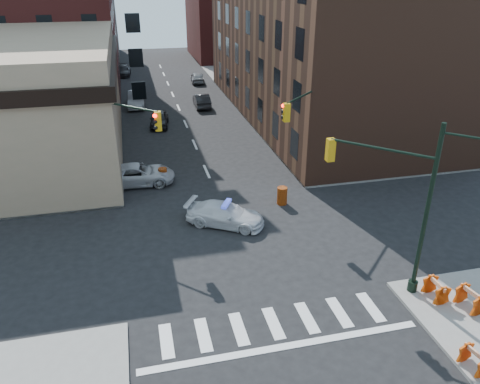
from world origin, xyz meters
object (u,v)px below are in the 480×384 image
parked_car_wfar (137,99)px  pedestrian_a (109,189)px  barrel_bank (163,176)px  pickup (137,174)px  barrel_road (282,196)px  parked_car_enear (202,100)px  barricade_nw_a (68,199)px  police_car (225,215)px  parked_car_wnear (159,119)px  pedestrian_b (64,194)px  barricade_se_a (470,299)px

parked_car_wfar → pedestrian_a: 23.56m
barrel_bank → pickup: bearing=173.4°
barrel_road → parked_car_enear: bearing=93.1°
pickup → parked_car_enear: size_ratio=1.19×
parked_car_wfar → barricade_nw_a: size_ratio=4.24×
police_car → barrel_bank: size_ratio=4.22×
police_car → barrel_road: police_car is taller
police_car → pickup: pickup is taller
parked_car_wnear → parked_car_wfar: (-1.81, 7.53, 0.11)m
barrel_bank → barricade_nw_a: (-6.07, -2.36, 0.04)m
pedestrian_b → barrel_road: bearing=-34.3°
pedestrian_a → barrel_bank: (3.56, 2.73, -0.59)m
police_car → parked_car_wfar: parked_car_wfar is taller
pickup → barrel_bank: size_ratio=4.77×
pedestrian_b → barricade_se_a: bearing=-62.5°
parked_car_enear → barrel_road: size_ratio=3.82×
pickup → parked_car_wfar: parked_car_wfar is taller
barrel_road → barricade_se_a: bearing=-68.1°
parked_car_enear → pedestrian_b: size_ratio=2.36×
parked_car_enear → barrel_road: 23.99m
parked_car_wfar → barricade_se_a: 39.55m
parked_car_enear → barricade_se_a: (6.00, -35.69, -0.09)m
parked_car_wfar → barrel_bank: parked_car_wfar is taller
parked_car_wnear → parked_car_enear: parked_car_enear is taller
parked_car_wfar → barricade_se_a: (12.81, -37.42, -0.18)m
pickup → barrel_bank: (1.75, -0.20, -0.18)m
pedestrian_b → parked_car_wfar: bearing=52.9°
pedestrian_a → parked_car_wfar: bearing=84.8°
parked_car_wfar → parked_car_enear: 7.03m
police_car → barrel_road: size_ratio=4.02×
parked_car_wfar → barricade_nw_a: bearing=-98.8°
barrel_road → barricade_nw_a: barrel_road is taller
pedestrian_b → barricade_nw_a: 0.63m
pickup → parked_car_wfar: (0.71, 20.48, 0.09)m
barrel_bank → barricade_se_a: barricade_se_a is taller
parked_car_wfar → barricade_nw_a: 23.59m
barrel_bank → barricade_nw_a: barrel_bank is taller
police_car → pedestrian_b: bearing=96.0°
pedestrian_a → pedestrian_b: size_ratio=1.06×
police_car → pedestrian_b: (-9.21, 4.07, 0.41)m
pedestrian_a → pedestrian_b: pedestrian_a is taller
parked_car_enear → barrel_bank: parked_car_enear is taller
pickup → barricade_nw_a: pickup is taller
pedestrian_b → barrel_road: size_ratio=1.62×
police_car → pedestrian_b: 10.08m
pickup → barricade_nw_a: (-4.32, -2.56, -0.13)m
pickup → barrel_road: pickup is taller
parked_car_enear → police_car: bearing=85.1°
parked_car_wfar → barricade_nw_a: (-5.04, -23.04, -0.22)m
pickup → parked_car_wnear: (2.52, 12.95, -0.03)m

